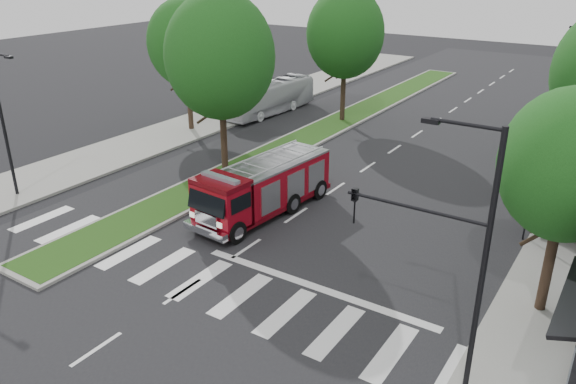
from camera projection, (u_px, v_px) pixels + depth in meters
name	position (u px, v px, depth m)	size (l,w,h in m)	color
ground	(246.00, 249.00, 24.19)	(140.00, 140.00, 0.00)	black
sidewalk_left	(167.00, 135.00, 39.16)	(5.00, 80.00, 0.15)	gray
median	(329.00, 127.00, 41.06)	(3.00, 50.00, 0.15)	gray
bus_shelter	(568.00, 199.00, 24.05)	(3.20, 1.60, 2.61)	black
tree_right_near	(569.00, 166.00, 17.80)	(4.40, 4.40, 8.05)	black
tree_median_near	(220.00, 56.00, 29.17)	(5.80, 5.80, 10.16)	black
tree_median_far	(345.00, 34.00, 40.10)	(5.60, 5.60, 9.72)	black
tree_left_mid	(186.00, 43.00, 38.08)	(5.20, 5.20, 9.16)	black
streetlight_right_near	(452.00, 243.00, 14.83)	(4.08, 0.22, 8.00)	black
streetlight_left_near	(4.00, 119.00, 27.73)	(1.90, 0.20, 7.50)	black
fire_engine	(264.00, 187.00, 27.03)	(3.17, 8.30, 2.81)	#57040C
city_bus	(270.00, 97.00, 44.40)	(2.17, 9.29, 2.59)	silver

